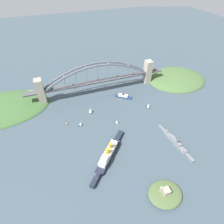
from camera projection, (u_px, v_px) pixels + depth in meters
The scene contains 14 objects.
ground_plane at pixel (99, 91), 379.45m from camera, with size 1400.00×1400.00×0.00m, color #3D4C56.
harbor_arch_bridge at pixel (98, 80), 362.24m from camera, with size 278.36×15.37×61.08m.
headland_west_shore at pixel (176, 79), 418.33m from camera, with size 129.46×111.71×22.09m.
headland_east_shore at pixel (3, 108), 338.03m from camera, with size 169.77×113.33×17.40m.
ocean_liner at pixel (108, 154), 253.12m from camera, with size 72.01×76.44×20.03m.
naval_cruiser at pixel (175, 142), 274.03m from camera, with size 11.22×76.24×16.68m.
harbor_ferry_steamer at pixel (123, 96), 362.06m from camera, with size 30.96×25.63×8.62m.
fort_island_mid_harbor at pixel (165, 194), 213.64m from camera, with size 40.04×34.71×13.98m.
seaplane_taxiing_near_bridge at pixel (74, 87), 387.67m from camera, with size 9.28×9.09×5.23m.
small_boat_0 at pixel (117, 122), 305.85m from camera, with size 4.11×6.70×7.51m.
small_boat_1 at pixel (148, 106), 336.25m from camera, with size 6.66×9.19×10.45m.
small_boat_2 at pixel (67, 124), 305.92m from camera, with size 2.07×7.18×2.33m.
small_boat_3 at pixel (81, 123), 301.16m from camera, with size 7.86×5.04×9.43m.
small_boat_4 at pixel (91, 110), 324.39m from camera, with size 10.49×7.91×12.30m.
Camera 1 is at (82.46, 306.56, 213.77)m, focal length 29.77 mm.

